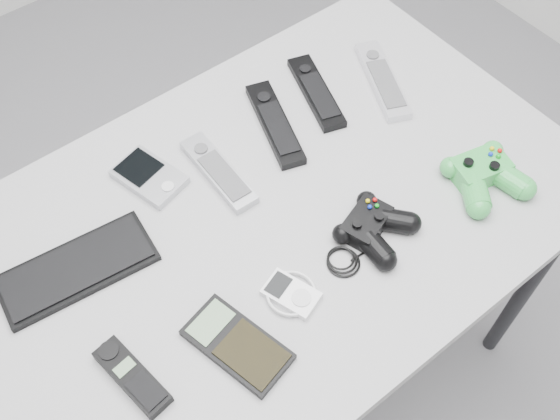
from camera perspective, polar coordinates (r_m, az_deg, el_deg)
floor at (r=1.83m, az=-4.33°, el=-13.83°), size 3.50×3.50×0.00m
desk at (r=1.21m, az=-0.74°, el=-1.99°), size 1.13×0.72×0.76m
pda_keyboard at (r=1.14m, az=-17.27°, el=-4.86°), size 0.27×0.14×0.02m
pda at (r=1.21m, az=-11.32°, el=2.91°), size 0.11×0.14×0.02m
remote_silver_a at (r=1.20m, az=-5.39°, el=3.38°), size 0.05×0.19×0.02m
remote_black_a at (r=1.27m, az=-0.45°, el=7.57°), size 0.11×0.22×0.02m
remote_black_b at (r=1.33m, az=3.16°, el=10.25°), size 0.11×0.21×0.02m
remote_silver_b at (r=1.36m, az=8.90°, el=11.16°), size 0.13×0.22×0.02m
cordless_handset at (r=1.03m, az=-12.76°, el=-13.96°), size 0.06×0.14×0.02m
calculator at (r=1.03m, az=-3.75°, el=-11.59°), size 0.12×0.18×0.02m
mp3_player at (r=1.06m, az=0.98°, el=-7.28°), size 0.11×0.11×0.02m
controller_black at (r=1.12m, az=8.10°, el=-1.37°), size 0.25×0.19×0.04m
controller_green at (r=1.23m, az=17.40°, el=3.06°), size 0.17×0.18×0.05m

